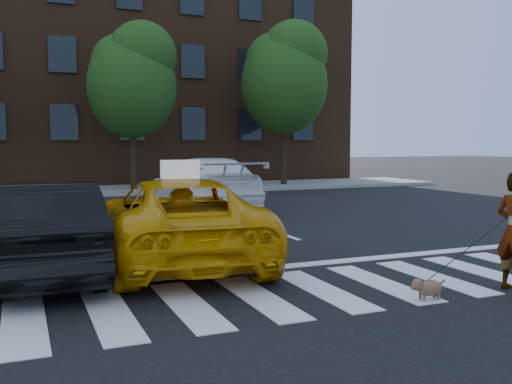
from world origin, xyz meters
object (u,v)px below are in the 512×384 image
black_sedan (43,229)px  dog (427,288)px  tree_right (285,74)px  taxi (178,220)px  white_suv (204,184)px  tree_mid (133,76)px

black_sedan → dog: bearing=143.2°
black_sedan → dog: (4.70, -3.52, -0.57)m
tree_right → dog: tree_right is taller
taxi → white_suv: (2.80, 7.31, 0.07)m
black_sedan → dog: black_sedan is taller
tree_mid → black_sedan: size_ratio=1.56×
black_sedan → white_suv: 9.11m
tree_mid → tree_right: tree_right is taller
tree_right → taxi: (-8.93, -14.23, -4.51)m
taxi → dog: (2.43, -3.78, -0.57)m
tree_mid → white_suv: 8.06m
tree_mid → dog: (0.50, -18.02, -4.67)m
dog → black_sedan: bearing=147.5°
tree_right → dog: 19.82m
tree_mid → tree_right: 7.01m
black_sedan → white_suv: size_ratio=0.81×
taxi → black_sedan: (-2.27, -0.26, -0.00)m
tree_mid → tree_right: size_ratio=0.92×
tree_right → dog: bearing=-109.8°
white_suv → tree_right: bearing=-132.7°
tree_mid → white_suv: bearing=-82.9°
tree_mid → taxi: size_ratio=1.32×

